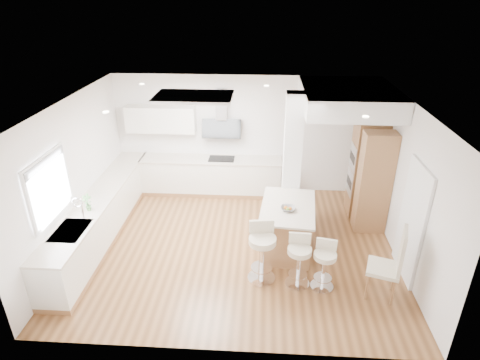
# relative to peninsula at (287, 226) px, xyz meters

# --- Properties ---
(ground) EXTENTS (6.00, 6.00, 0.00)m
(ground) POSITION_rel_peninsula_xyz_m (-0.96, -0.04, -0.45)
(ground) COLOR brown
(ground) RESTS_ON ground
(ceiling) EXTENTS (6.00, 5.00, 0.02)m
(ceiling) POSITION_rel_peninsula_xyz_m (-0.96, -0.04, -0.45)
(ceiling) COLOR white
(ceiling) RESTS_ON ground
(wall_back) EXTENTS (6.00, 0.04, 2.80)m
(wall_back) POSITION_rel_peninsula_xyz_m (-0.96, 2.46, 0.95)
(wall_back) COLOR white
(wall_back) RESTS_ON ground
(wall_left) EXTENTS (0.04, 5.00, 2.80)m
(wall_left) POSITION_rel_peninsula_xyz_m (-3.96, -0.04, 0.95)
(wall_left) COLOR white
(wall_left) RESTS_ON ground
(wall_right) EXTENTS (0.04, 5.00, 2.80)m
(wall_right) POSITION_rel_peninsula_xyz_m (2.04, -0.04, 0.95)
(wall_right) COLOR white
(wall_right) RESTS_ON ground
(skylight) EXTENTS (4.10, 2.10, 0.06)m
(skylight) POSITION_rel_peninsula_xyz_m (-1.75, 0.56, 2.32)
(skylight) COLOR white
(skylight) RESTS_ON ground
(window_left) EXTENTS (0.06, 1.28, 1.07)m
(window_left) POSITION_rel_peninsula_xyz_m (-3.92, -0.94, 1.24)
(window_left) COLOR white
(window_left) RESTS_ON ground
(doorway_right) EXTENTS (0.05, 1.00, 2.10)m
(doorway_right) POSITION_rel_peninsula_xyz_m (2.01, -0.64, 0.55)
(doorway_right) COLOR #4F443E
(doorway_right) RESTS_ON ground
(counter_left) EXTENTS (0.63, 4.50, 1.35)m
(counter_left) POSITION_rel_peninsula_xyz_m (-3.66, 0.19, 0.01)
(counter_left) COLOR #A17145
(counter_left) RESTS_ON ground
(counter_back) EXTENTS (3.62, 0.63, 2.50)m
(counter_back) POSITION_rel_peninsula_xyz_m (-1.88, 2.18, 0.24)
(counter_back) COLOR #A17145
(counter_back) RESTS_ON ground
(pillar) EXTENTS (0.35, 0.35, 2.80)m
(pillar) POSITION_rel_peninsula_xyz_m (0.09, 0.91, 0.95)
(pillar) COLOR white
(pillar) RESTS_ON ground
(soffit) EXTENTS (1.78, 2.20, 0.40)m
(soffit) POSITION_rel_peninsula_xyz_m (1.14, 1.36, 2.15)
(soffit) COLOR white
(soffit) RESTS_ON ground
(oven_column) EXTENTS (0.63, 1.21, 2.10)m
(oven_column) POSITION_rel_peninsula_xyz_m (1.72, 1.19, 0.60)
(oven_column) COLOR #A17145
(oven_column) RESTS_ON ground
(peninsula) EXTENTS (1.11, 1.56, 0.97)m
(peninsula) POSITION_rel_peninsula_xyz_m (0.00, 0.00, 0.00)
(peninsula) COLOR #A17145
(peninsula) RESTS_ON ground
(bar_stool_a) EXTENTS (0.53, 0.53, 1.07)m
(bar_stool_a) POSITION_rel_peninsula_xyz_m (-0.46, -0.96, 0.15)
(bar_stool_a) COLOR white
(bar_stool_a) RESTS_ON ground
(bar_stool_b) EXTENTS (0.43, 0.43, 0.92)m
(bar_stool_b) POSITION_rel_peninsula_xyz_m (0.15, -1.06, 0.07)
(bar_stool_b) COLOR white
(bar_stool_b) RESTS_ON ground
(bar_stool_c) EXTENTS (0.46, 0.46, 0.87)m
(bar_stool_c) POSITION_rel_peninsula_xyz_m (0.56, -1.12, 0.03)
(bar_stool_c) COLOR white
(bar_stool_c) RESTS_ON ground
(dining_chair) EXTENTS (0.62, 0.62, 1.27)m
(dining_chair) POSITION_rel_peninsula_xyz_m (1.57, -1.28, 0.22)
(dining_chair) COLOR beige
(dining_chair) RESTS_ON ground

